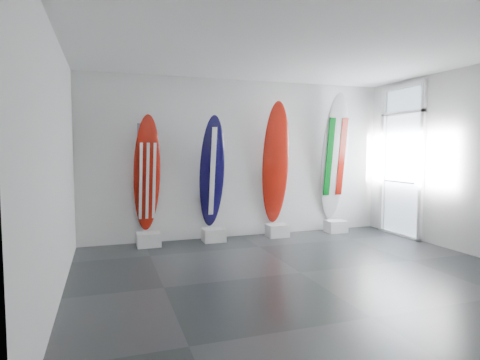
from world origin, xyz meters
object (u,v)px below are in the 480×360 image
object	(u,v)px
surfboard_usa	(147,174)
surfboard_swiss	(276,163)
surfboard_navy	(212,172)
surfboard_italy	(334,157)

from	to	relation	value
surfboard_usa	surfboard_swiss	bearing A→B (deg)	-7.35
surfboard_navy	surfboard_italy	distance (m)	2.58
surfboard_navy	surfboard_swiss	distance (m)	1.28
surfboard_italy	surfboard_swiss	bearing A→B (deg)	-177.33
surfboard_usa	surfboard_navy	bearing A→B (deg)	-7.35
surfboard_navy	surfboard_swiss	xyz separation A→B (m)	(1.27, 0.00, 0.15)
surfboard_navy	surfboard_italy	size ratio (longest dim) A/B	0.80
surfboard_usa	surfboard_swiss	size ratio (longest dim) A/B	0.87
surfboard_italy	surfboard_usa	bearing A→B (deg)	-177.33
surfboard_swiss	surfboard_italy	bearing A→B (deg)	3.78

